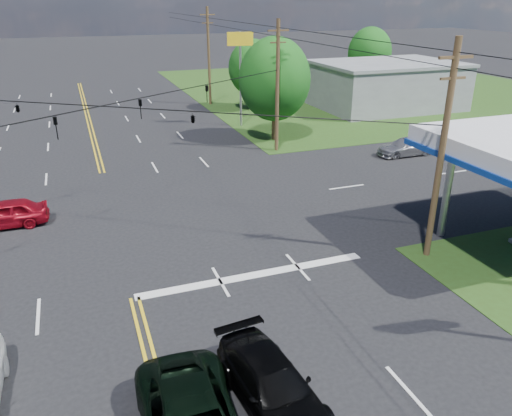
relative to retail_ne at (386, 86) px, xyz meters
name	(u,v)px	position (x,y,z in m)	size (l,w,h in m)	color
ground	(114,219)	(-30.00, -20.00, -2.20)	(280.00, 280.00, 0.00)	black
grass_ne	(365,87)	(5.00, 12.00, -2.20)	(46.00, 48.00, 0.03)	#274014
stop_bar	(254,275)	(-25.00, -28.00, -2.20)	(10.00, 0.50, 0.02)	silver
retail_ne	(386,86)	(0.00, 0.00, 0.00)	(14.00, 10.00, 4.40)	slate
pole_se	(442,151)	(-17.00, -29.00, 2.72)	(1.60, 0.28, 9.50)	#49341E
pole_ne	(277,85)	(-17.00, -11.00, 2.72)	(1.60, 0.28, 9.50)	#49341E
pole_right_far	(209,55)	(-17.00, 8.00, 2.97)	(1.60, 0.28, 10.00)	#49341E
span_wire_signals	(100,106)	(-30.00, -20.00, 3.80)	(26.00, 18.00, 1.13)	black
power_lines	(97,54)	(-30.00, -22.00, 6.40)	(26.04, 100.00, 0.64)	black
tree_right_a	(275,79)	(-16.00, -8.00, 2.67)	(5.70, 5.70, 8.18)	#49341E
tree_right_b	(253,68)	(-13.50, 4.00, 2.02)	(4.94, 4.94, 7.09)	#49341E
tree_far_r	(370,53)	(4.00, 10.00, 2.34)	(5.32, 5.32, 7.63)	#49341E
suv_black	(272,385)	(-27.00, -34.95, -1.51)	(1.93, 4.76, 1.38)	black
sedan_red	(5,214)	(-35.21, -19.00, -1.50)	(1.65, 4.11, 1.40)	maroon
sedan_far	(406,147)	(-8.48, -15.47, -1.56)	(1.79, 4.40, 1.28)	#98989C
polesign_ne	(240,53)	(-17.00, -2.52, 4.17)	(2.25, 0.63, 8.15)	#A5A5AA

